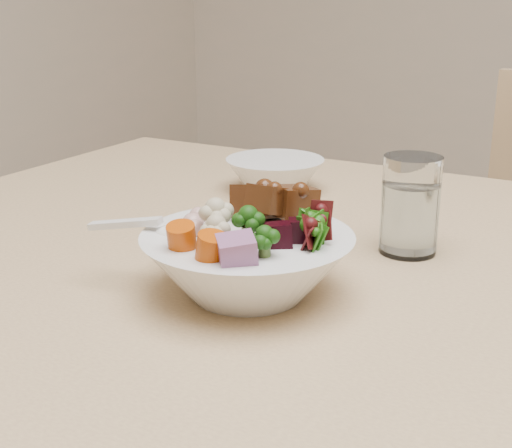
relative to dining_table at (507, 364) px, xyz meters
name	(u,v)px	position (x,y,z in m)	size (l,w,h in m)	color
dining_table	(507,364)	(0.00, 0.00, 0.00)	(1.55, 0.88, 0.72)	#D4B17D
food_bowl	(250,260)	(-0.22, -0.12, 0.11)	(0.20, 0.20, 0.11)	white
soup_spoon	(161,231)	(-0.30, -0.15, 0.13)	(0.11, 0.05, 0.02)	white
water_glass	(410,209)	(-0.13, 0.06, 0.12)	(0.06, 0.06, 0.11)	white
side_bowl	(275,175)	(-0.37, 0.21, 0.10)	(0.14, 0.14, 0.05)	white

